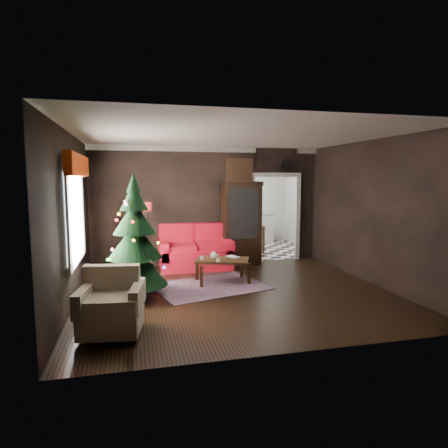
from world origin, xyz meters
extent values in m
plane|color=black|center=(0.00, 0.00, 0.00)|extent=(5.50, 5.50, 0.00)
plane|color=white|center=(0.00, 0.00, 2.80)|extent=(5.50, 5.50, 0.00)
plane|color=black|center=(0.00, 2.50, 1.40)|extent=(5.50, 0.00, 5.50)
plane|color=black|center=(0.00, -2.50, 1.40)|extent=(5.50, 0.00, 5.50)
plane|color=black|center=(-2.75, 0.00, 1.40)|extent=(0.00, 5.50, 5.50)
plane|color=black|center=(2.75, 0.00, 1.40)|extent=(0.00, 5.50, 5.50)
cube|color=white|center=(-2.71, 0.20, 1.45)|extent=(0.05, 1.60, 1.40)
cube|color=#A52D07|center=(-2.63, 0.20, 2.27)|extent=(0.12, 2.10, 0.35)
plane|color=white|center=(1.70, 4.00, 0.00)|extent=(3.00, 3.00, 0.00)
cube|color=white|center=(1.70, 5.45, 1.70)|extent=(0.70, 0.06, 0.70)
cube|color=#5B4251|center=(-0.38, 0.49, 0.01)|extent=(2.35, 1.96, 0.01)
cylinder|color=silver|center=(-0.48, 0.79, 0.50)|extent=(0.07, 0.07, 0.06)
cylinder|color=white|center=(-0.21, 0.50, 0.50)|extent=(0.09, 0.09, 0.07)
imported|color=#857156|center=(0.08, 0.83, 0.60)|extent=(0.18, 0.09, 0.25)
cylinder|color=white|center=(1.95, 2.45, 2.38)|extent=(0.32, 0.32, 0.06)
cube|color=tan|center=(0.75, 2.46, 2.25)|extent=(0.62, 0.05, 0.52)
cube|color=silver|center=(1.70, 5.20, 0.45)|extent=(1.80, 0.60, 0.90)
camera|label=1|loc=(-1.77, -6.53, 2.05)|focal=30.80mm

